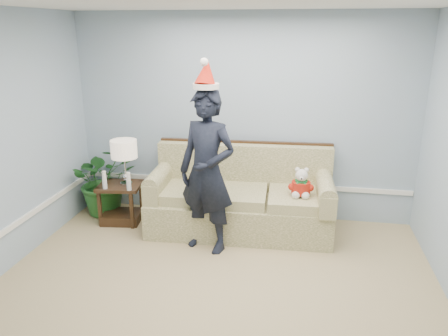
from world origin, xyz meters
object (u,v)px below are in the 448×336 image
side_table (121,207)px  table_lamp (124,151)px  teddy_bear (301,186)px  man (207,172)px  houseplant (105,179)px  sofa (241,200)px

side_table → table_lamp: (0.09, 0.01, 0.78)m
teddy_bear → table_lamp: bearing=176.5°
man → teddy_bear: (1.05, 0.42, -0.25)m
table_lamp → man: bearing=-22.9°
man → teddy_bear: 1.16m
side_table → houseplant: houseplant is taller
houseplant → man: (1.62, -0.75, 0.45)m
sofa → table_lamp: (-1.50, -0.10, 0.61)m
sofa → man: bearing=-118.9°
table_lamp → sofa: bearing=3.7°
sofa → table_lamp: size_ratio=3.87×
man → teddy_bear: bearing=40.3°
table_lamp → teddy_bear: 2.27m
houseplant → teddy_bear: houseplant is taller
man → sofa: bearing=82.3°
side_table → man: (1.29, -0.50, 0.74)m
sofa → side_table: 1.60m
sofa → table_lamp: 1.62m
teddy_bear → sofa: bearing=164.8°
side_table → houseplant: (-0.33, 0.25, 0.28)m
table_lamp → teddy_bear: (2.25, -0.09, -0.29)m
sofa → table_lamp: table_lamp is taller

